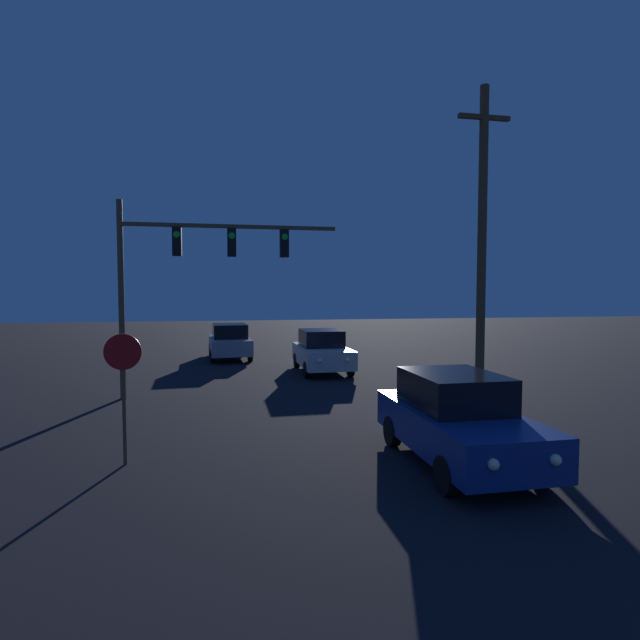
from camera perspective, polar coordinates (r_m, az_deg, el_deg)
car_near at (r=10.20m, az=15.41°, el=-10.85°), size 1.96×4.38×1.74m
car_mid at (r=20.76m, az=0.21°, el=-3.57°), size 1.96×4.38×1.74m
car_far at (r=25.17m, az=-10.29°, el=-2.42°), size 2.13×4.45×1.74m
traffic_signal_mast at (r=16.37m, az=-14.69°, el=6.51°), size 6.86×0.30×6.15m
stop_sign at (r=10.26m, az=-21.57°, el=-5.77°), size 0.69×0.07×2.53m
utility_pole at (r=16.65m, az=18.03°, el=8.90°), size 1.71×0.28×9.70m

